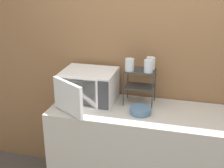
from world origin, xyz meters
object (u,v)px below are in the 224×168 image
object	(u,v)px
dish_rack	(140,80)
bowl	(141,110)
microwave	(88,87)
glass_back_right	(151,63)
glass_front_left	(130,65)
glass_front_right	(148,66)

from	to	relation	value
dish_rack	bowl	size ratio (longest dim) A/B	1.76
microwave	dish_rack	bearing A→B (deg)	10.59
microwave	bowl	size ratio (longest dim) A/B	3.27
glass_back_right	microwave	bearing A→B (deg)	-166.57
glass_back_right	bowl	size ratio (longest dim) A/B	0.60
dish_rack	glass_front_left	bearing A→B (deg)	-152.97
bowl	glass_front_right	bearing A→B (deg)	80.63
microwave	bowl	xyz separation A→B (m)	(0.52, -0.13, -0.12)
dish_rack	glass_front_left	xyz separation A→B (m)	(-0.09, -0.05, 0.15)
microwave	bowl	distance (m)	0.55
glass_front_right	dish_rack	bearing A→B (deg)	151.40
microwave	bowl	bearing A→B (deg)	-13.79
microwave	glass_front_left	size ratio (longest dim) A/B	5.47
glass_back_right	glass_front_right	distance (m)	0.09
glass_back_right	bowl	world-z (taller)	glass_back_right
dish_rack	glass_front_right	world-z (taller)	glass_front_right
microwave	glass_front_right	xyz separation A→B (m)	(0.55, 0.04, 0.23)
microwave	glass_front_left	world-z (taller)	glass_front_left
glass_back_right	bowl	distance (m)	0.44
glass_back_right	dish_rack	bearing A→B (deg)	-152.40
dish_rack	bowl	bearing A→B (deg)	-76.72
glass_front_right	bowl	size ratio (longest dim) A/B	0.60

